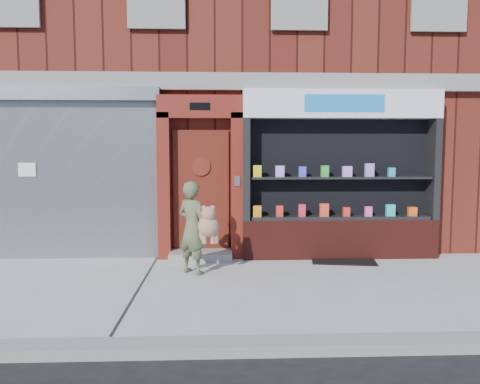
{
  "coord_description": "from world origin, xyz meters",
  "views": [
    {
      "loc": [
        -0.38,
        -6.49,
        1.95
      ],
      "look_at": [
        -0.08,
        1.0,
        1.27
      ],
      "focal_mm": 35.0,
      "sensor_mm": 36.0,
      "label": 1
    }
  ],
  "objects": [
    {
      "name": "red_door_bay",
      "position": [
        -0.75,
        1.86,
        1.46
      ],
      "size": [
        1.52,
        0.58,
        2.9
      ],
      "color": "#5A160F",
      "rests_on": "ground"
    },
    {
      "name": "pharmacy_bay",
      "position": [
        1.75,
        1.81,
        1.37
      ],
      "size": [
        3.5,
        0.41,
        3.0
      ],
      "color": "#531913",
      "rests_on": "ground"
    },
    {
      "name": "shutter_bay",
      "position": [
        -3.0,
        1.93,
        1.72
      ],
      "size": [
        3.1,
        0.3,
        3.04
      ],
      "color": "gray",
      "rests_on": "ground"
    },
    {
      "name": "curb",
      "position": [
        0.0,
        -2.15,
        0.06
      ],
      "size": [
        60.0,
        0.3,
        0.12
      ],
      "primitive_type": "cube",
      "color": "gray",
      "rests_on": "ground"
    },
    {
      "name": "building",
      "position": [
        -0.0,
        5.99,
        4.0
      ],
      "size": [
        12.0,
        8.16,
        8.0
      ],
      "color": "#531A13",
      "rests_on": "ground"
    },
    {
      "name": "woman",
      "position": [
        -0.8,
        0.77,
        0.74
      ],
      "size": [
        0.74,
        0.6,
        1.47
      ],
      "color": "#555C3C",
      "rests_on": "ground"
    },
    {
      "name": "ground",
      "position": [
        0.0,
        0.0,
        0.0
      ],
      "size": [
        80.0,
        80.0,
        0.0
      ],
      "primitive_type": "plane",
      "color": "#9E9E99",
      "rests_on": "ground"
    },
    {
      "name": "doormat",
      "position": [
        1.76,
        1.55,
        0.01
      ],
      "size": [
        1.19,
        0.92,
        0.03
      ],
      "primitive_type": "cube",
      "rotation": [
        0.0,
        0.0,
        -0.16
      ],
      "color": "black",
      "rests_on": "ground"
    }
  ]
}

